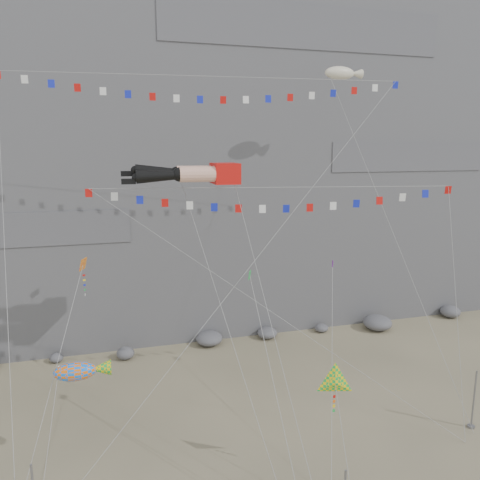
{
  "coord_description": "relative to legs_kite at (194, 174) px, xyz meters",
  "views": [
    {
      "loc": [
        -8.79,
        -25.09,
        18.92
      ],
      "look_at": [
        0.87,
        9.0,
        11.92
      ],
      "focal_mm": 35.0,
      "sensor_mm": 36.0,
      "label": 1
    }
  ],
  "objects": [
    {
      "name": "legs_kite",
      "position": [
        0.0,
        0.0,
        0.0
      ],
      "size": [
        8.72,
        15.16,
        22.05
      ],
      "rotation": [
        0.0,
        0.0,
        -0.02
      ],
      "color": "red",
      "rests_on": "ground"
    },
    {
      "name": "small_kite_b",
      "position": [
        10.35,
        -0.71,
        -7.11
      ],
      "size": [
        5.95,
        11.9,
        16.14
      ],
      "color": "purple",
      "rests_on": "ground"
    },
    {
      "name": "flag_banner_lower",
      "position": [
        5.28,
        -1.69,
        -0.92
      ],
      "size": [
        24.38,
        10.17,
        20.91
      ],
      "color": "red",
      "rests_on": "ground"
    },
    {
      "name": "small_kite_c",
      "position": [
        2.25,
        -5.91,
        -5.92
      ],
      "size": [
        1.14,
        9.25,
        14.27
      ],
      "color": "green",
      "rests_on": "ground"
    },
    {
      "name": "talus_boulders",
      "position": [
        3.08,
        10.35,
        -16.58
      ],
      "size": [
        60.0,
        3.0,
        1.2
      ],
      "primitive_type": null,
      "color": "slate",
      "rests_on": "ground"
    },
    {
      "name": "ground",
      "position": [
        3.08,
        -6.65,
        -17.18
      ],
      "size": [
        120.0,
        120.0,
        0.0
      ],
      "primitive_type": "plane",
      "color": "gray",
      "rests_on": "ground"
    },
    {
      "name": "fish_windsock",
      "position": [
        -7.93,
        -6.69,
        -10.2
      ],
      "size": [
        3.9,
        4.38,
        8.15
      ],
      "color": "orange",
      "rests_on": "ground"
    },
    {
      "name": "delta_kite",
      "position": [
        5.81,
        -10.33,
        -10.99
      ],
      "size": [
        2.31,
        4.16,
        7.79
      ],
      "color": "yellow",
      "rests_on": "ground"
    },
    {
      "name": "anchor_pole_right",
      "position": [
        17.54,
        -8.1,
        -15.08
      ],
      "size": [
        0.12,
        0.12,
        4.2
      ],
      "primitive_type": "cylinder",
      "color": "gray",
      "rests_on": "ground"
    },
    {
      "name": "small_kite_a",
      "position": [
        -0.67,
        1.71,
        -0.42
      ],
      "size": [
        3.67,
        15.77,
        23.13
      ],
      "color": "orange",
      "rests_on": "ground"
    },
    {
      "name": "flag_banner_upper",
      "position": [
        2.12,
        3.74,
        6.91
      ],
      "size": [
        29.46,
        16.54,
        31.12
      ],
      "color": "red",
      "rests_on": "ground"
    },
    {
      "name": "cliff",
      "position": [
        3.08,
        25.35,
        7.82
      ],
      "size": [
        80.0,
        28.0,
        50.0
      ],
      "primitive_type": "cube",
      "color": "slate",
      "rests_on": "ground"
    },
    {
      "name": "blimp_windsock",
      "position": [
        13.75,
        5.87,
        7.88
      ],
      "size": [
        5.47,
        15.42,
        29.28
      ],
      "color": "beige",
      "rests_on": "ground"
    },
    {
      "name": "harlequin_kite",
      "position": [
        -7.39,
        -2.83,
        -5.24
      ],
      "size": [
        4.64,
        8.88,
        14.92
      ],
      "color": "red",
      "rests_on": "ground"
    }
  ]
}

